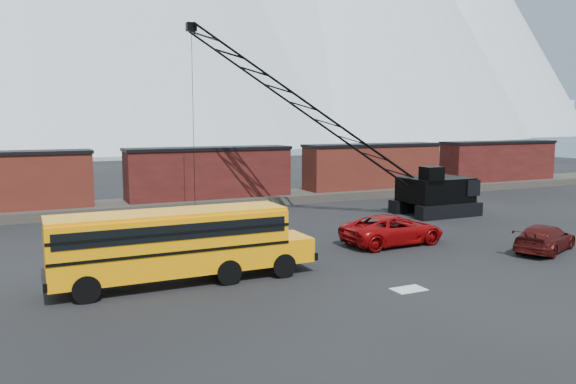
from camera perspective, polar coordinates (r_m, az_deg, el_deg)
name	(u,v)px	position (r m, az deg, el deg)	size (l,w,h in m)	color
ground	(348,268)	(27.25, 6.17, -7.71)	(160.00, 160.00, 0.00)	black
gravel_berm	(210,202)	(46.99, -7.93, -0.97)	(120.00, 5.00, 0.70)	#46413A
boxcar_mid	(209,173)	(46.71, -7.99, 1.96)	(13.70, 3.10, 4.17)	#561918
boxcar_east_near	(372,166)	(53.66, 8.57, 2.63)	(13.70, 3.10, 4.17)	#4E1B16
boxcar_east_far	(498,161)	(63.94, 20.59, 2.98)	(13.70, 3.10, 4.17)	#561918
snow_patch	(409,289)	(24.35, 12.16, -9.64)	(1.40, 0.90, 0.02)	silver
school_bus	(179,243)	(24.76, -11.04, -5.06)	(11.65, 2.65, 3.19)	#FF9905
red_pickup	(393,230)	(32.61, 10.60, -3.77)	(2.81, 6.10, 1.70)	#970709
maroon_suv	(545,238)	(33.34, 24.63, -4.29)	(2.04, 5.02, 1.46)	#410D0B
crawler_crane	(308,109)	(40.80, 2.06, 8.40)	(19.97, 8.98, 14.04)	black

